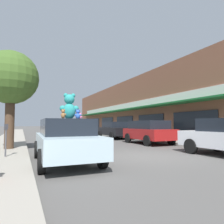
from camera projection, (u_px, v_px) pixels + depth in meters
The scene contains 13 objects.
ground_plane at pixel (143, 156), 8.86m from camera, with size 260.00×260.00×0.00m, color #514F4C.
storefront_row at pixel (172, 110), 28.63m from camera, with size 16.71×39.17×6.94m.
plush_art_car at pixel (66, 139), 7.47m from camera, with size 2.16×4.70×1.61m.
teddy_bear_giant at pixel (69, 107), 7.60m from camera, with size 0.75×0.50×0.99m.
teddy_bear_pink at pixel (80, 116), 7.59m from camera, with size 0.17×0.16×0.25m.
teddy_bear_blue at pixel (78, 114), 7.10m from camera, with size 0.25×0.21×0.34m.
teddy_bear_brown at pixel (63, 114), 6.41m from camera, with size 0.19×0.22×0.30m.
teddy_bear_red at pixel (69, 115), 8.14m from camera, with size 0.26×0.25×0.38m.
teddy_bear_purple at pixel (78, 115), 7.40m from camera, with size 0.21×0.26×0.35m.
parked_car_far_center at pixel (148, 131), 14.47m from camera, with size 2.16×4.13×1.67m.
parked_car_far_right at pixel (115, 130), 19.72m from camera, with size 2.17×4.76×1.64m.
street_tree at pixel (11, 79), 10.48m from camera, with size 2.81×2.81×5.12m.
parking_meter at pixel (6, 136), 7.82m from camera, with size 0.14×0.10×1.27m.
Camera 1 is at (-4.98, -7.58, 1.43)m, focal length 32.00 mm.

